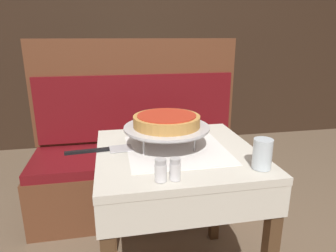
{
  "coord_description": "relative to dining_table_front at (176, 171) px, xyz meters",
  "views": [
    {
      "loc": [
        -0.27,
        -1.19,
        1.2
      ],
      "look_at": [
        -0.04,
        -0.0,
        0.83
      ],
      "focal_mm": 32.0,
      "sensor_mm": 36.0,
      "label": 1
    }
  ],
  "objects": [
    {
      "name": "booth_bench",
      "position": [
        -0.08,
        0.77,
        -0.29
      ],
      "size": [
        1.46,
        0.54,
        1.18
      ],
      "color": "brown",
      "rests_on": "ground_plane"
    },
    {
      "name": "water_glass_near",
      "position": [
        0.27,
        -0.25,
        0.16
      ],
      "size": [
        0.07,
        0.07,
        0.11
      ],
      "color": "silver",
      "rests_on": "dining_table_front"
    },
    {
      "name": "pizza_pan_stand",
      "position": [
        -0.04,
        0.03,
        0.2
      ],
      "size": [
        0.37,
        0.37,
        0.1
      ],
      "color": "#ADADB2",
      "rests_on": "dining_table_front"
    },
    {
      "name": "dining_table_front",
      "position": [
        0.0,
        0.0,
        0.0
      ],
      "size": [
        0.68,
        0.68,
        0.72
      ],
      "color": "beige",
      "rests_on": "ground_plane"
    },
    {
      "name": "back_wall_panel",
      "position": [
        0.0,
        2.16,
        0.58
      ],
      "size": [
        6.0,
        0.04,
        2.4
      ],
      "primitive_type": "cube",
      "color": "black",
      "rests_on": "ground_plane"
    },
    {
      "name": "pizza_server",
      "position": [
        -0.32,
        0.04,
        0.11
      ],
      "size": [
        0.29,
        0.09,
        0.01
      ],
      "color": "#BCBCC1",
      "rests_on": "dining_table_front"
    },
    {
      "name": "condiment_caddy",
      "position": [
        0.11,
        1.66,
        0.13
      ],
      "size": [
        0.15,
        0.15,
        0.16
      ],
      "color": "black",
      "rests_on": "dining_table_rear"
    },
    {
      "name": "pepper_shaker",
      "position": [
        -0.07,
        -0.28,
        0.14
      ],
      "size": [
        0.04,
        0.04,
        0.08
      ],
      "color": "silver",
      "rests_on": "dining_table_front"
    },
    {
      "name": "dining_table_rear",
      "position": [
        0.05,
        1.72,
        -0.01
      ],
      "size": [
        0.73,
        0.73,
        0.71
      ],
      "color": "#1E6B33",
      "rests_on": "ground_plane"
    },
    {
      "name": "salt_shaker",
      "position": [
        -0.12,
        -0.28,
        0.14
      ],
      "size": [
        0.04,
        0.04,
        0.08
      ],
      "color": "silver",
      "rests_on": "dining_table_front"
    },
    {
      "name": "deep_dish_pizza",
      "position": [
        -0.04,
        0.03,
        0.23
      ],
      "size": [
        0.29,
        0.29,
        0.05
      ],
      "color": "#C68E47",
      "rests_on": "pizza_pan_stand"
    }
  ]
}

